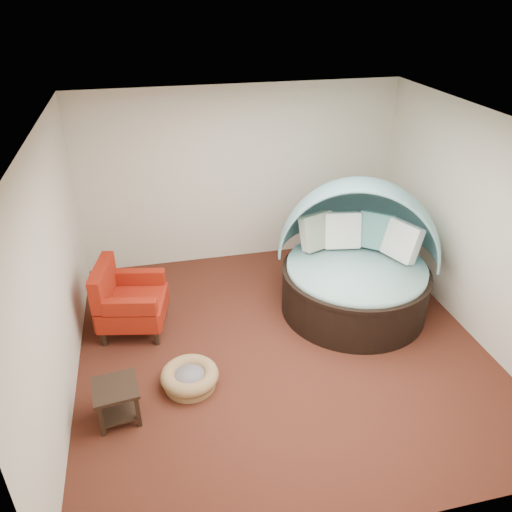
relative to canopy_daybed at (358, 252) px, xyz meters
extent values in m
plane|color=#4C2115|center=(-1.24, -0.67, -0.85)|extent=(5.00, 5.00, 0.00)
plane|color=beige|center=(-1.24, 1.83, 0.55)|extent=(5.00, 0.00, 5.00)
plane|color=beige|center=(-1.24, -3.17, 0.55)|extent=(5.00, 0.00, 5.00)
plane|color=beige|center=(-3.74, -0.67, 0.55)|extent=(0.00, 5.00, 5.00)
plane|color=beige|center=(1.26, -0.67, 0.55)|extent=(0.00, 5.00, 5.00)
plane|color=white|center=(-1.24, -0.67, 1.95)|extent=(5.00, 5.00, 0.00)
cylinder|color=black|center=(-0.05, -0.11, -0.55)|extent=(2.63, 2.63, 0.61)
cylinder|color=black|center=(-0.05, -0.11, -0.22)|extent=(2.65, 2.65, 0.06)
cylinder|color=#9FD4DA|center=(-0.05, -0.11, -0.18)|extent=(2.48, 2.48, 0.13)
cube|color=#365D45|center=(-0.43, 0.45, 0.15)|extent=(0.58, 0.45, 0.53)
cube|color=white|center=(-0.08, 0.40, 0.15)|extent=(0.55, 0.37, 0.53)
cube|color=#5A9C97|center=(0.38, 0.28, 0.15)|extent=(0.58, 0.54, 0.53)
cube|color=white|center=(0.59, -0.09, 0.15)|extent=(0.45, 0.58, 0.53)
cylinder|color=brown|center=(-2.45, -1.11, -0.82)|extent=(0.68, 0.68, 0.07)
torus|color=brown|center=(-2.45, -1.11, -0.71)|extent=(0.77, 0.77, 0.17)
cylinder|color=slate|center=(-2.45, -1.11, -0.73)|extent=(0.46, 0.46, 0.10)
cylinder|color=black|center=(-3.44, -0.13, -0.75)|extent=(0.09, 0.09, 0.20)
cylinder|color=black|center=(-3.30, 0.52, -0.75)|extent=(0.09, 0.09, 0.20)
cylinder|color=black|center=(-2.78, -0.27, -0.75)|extent=(0.09, 0.09, 0.20)
cylinder|color=black|center=(-2.65, 0.39, -0.75)|extent=(0.09, 0.09, 0.20)
cube|color=maroon|center=(-3.04, 0.13, -0.51)|extent=(0.99, 0.99, 0.29)
cube|color=maroon|center=(-3.37, 0.20, -0.12)|extent=(0.32, 0.85, 0.49)
cube|color=maroon|center=(-3.06, -0.23, -0.26)|extent=(0.68, 0.27, 0.20)
cube|color=maroon|center=(-2.92, 0.47, -0.26)|extent=(0.68, 0.27, 0.20)
cube|color=black|center=(-3.24, -1.43, -0.43)|extent=(0.51, 0.51, 0.04)
cube|color=black|center=(-3.24, -1.43, -0.74)|extent=(0.45, 0.45, 0.03)
cube|color=black|center=(-3.40, -1.63, -0.65)|extent=(0.05, 0.05, 0.40)
cube|color=black|center=(-3.45, -1.27, -0.65)|extent=(0.05, 0.05, 0.40)
cube|color=black|center=(-3.04, -1.59, -0.65)|extent=(0.05, 0.05, 0.40)
cube|color=black|center=(-3.08, -1.22, -0.65)|extent=(0.05, 0.05, 0.40)
camera|label=1|loc=(-2.69, -5.48, 3.24)|focal=35.00mm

